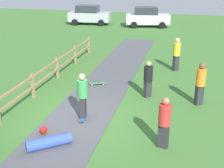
{
  "coord_description": "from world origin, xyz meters",
  "views": [
    {
      "loc": [
        3.65,
        -9.43,
        5.21
      ],
      "look_at": [
        0.95,
        1.2,
        1.0
      ],
      "focal_mm": 47.53,
      "sensor_mm": 36.0,
      "label": 1
    }
  ],
  "objects_px": {
    "skateboard_loose": "(98,83)",
    "bystander_black": "(148,78)",
    "skater_riding": "(83,94)",
    "bystander_red": "(164,120)",
    "bystander_yellow": "(177,53)",
    "skater_fallen": "(49,141)",
    "parked_car_white": "(147,17)",
    "parked_car_silver": "(89,15)",
    "bystander_orange": "(201,82)"
  },
  "relations": [
    {
      "from": "skater_riding",
      "to": "bystander_orange",
      "type": "relative_size",
      "value": 0.98
    },
    {
      "from": "parked_car_silver",
      "to": "bystander_red",
      "type": "bearing_deg",
      "value": -65.97
    },
    {
      "from": "skater_riding",
      "to": "bystander_yellow",
      "type": "distance_m",
      "value": 7.37
    },
    {
      "from": "skateboard_loose",
      "to": "parked_car_silver",
      "type": "xyz_separation_m",
      "value": [
        -5.88,
        16.48,
        0.87
      ]
    },
    {
      "from": "bystander_red",
      "to": "bystander_yellow",
      "type": "distance_m",
      "value": 7.89
    },
    {
      "from": "parked_car_white",
      "to": "parked_car_silver",
      "type": "bearing_deg",
      "value": 179.95
    },
    {
      "from": "parked_car_silver",
      "to": "parked_car_white",
      "type": "xyz_separation_m",
      "value": [
        5.98,
        -0.01,
        0.0
      ]
    },
    {
      "from": "bystander_yellow",
      "to": "parked_car_white",
      "type": "bearing_deg",
      "value": 104.54
    },
    {
      "from": "bystander_red",
      "to": "bystander_orange",
      "type": "relative_size",
      "value": 0.94
    },
    {
      "from": "skater_fallen",
      "to": "bystander_orange",
      "type": "xyz_separation_m",
      "value": [
        4.63,
        4.42,
        0.8
      ]
    },
    {
      "from": "bystander_red",
      "to": "parked_car_silver",
      "type": "xyz_separation_m",
      "value": [
        -9.44,
        21.17,
        0.02
      ]
    },
    {
      "from": "skater_riding",
      "to": "parked_car_silver",
      "type": "bearing_deg",
      "value": 107.71
    },
    {
      "from": "skateboard_loose",
      "to": "bystander_yellow",
      "type": "relative_size",
      "value": 0.45
    },
    {
      "from": "skater_riding",
      "to": "skateboard_loose",
      "type": "bearing_deg",
      "value": 98.12
    },
    {
      "from": "parked_car_silver",
      "to": "parked_car_white",
      "type": "height_order",
      "value": "same"
    },
    {
      "from": "skater_fallen",
      "to": "skateboard_loose",
      "type": "distance_m",
      "value": 5.55
    },
    {
      "from": "skater_riding",
      "to": "bystander_black",
      "type": "relative_size",
      "value": 1.08
    },
    {
      "from": "bystander_orange",
      "to": "parked_car_white",
      "type": "xyz_separation_m",
      "value": [
        -4.6,
        17.61,
        -0.04
      ]
    },
    {
      "from": "skateboard_loose",
      "to": "bystander_black",
      "type": "xyz_separation_m",
      "value": [
        2.54,
        -0.85,
        0.81
      ]
    },
    {
      "from": "bystander_red",
      "to": "skater_fallen",
      "type": "bearing_deg",
      "value": -166.22
    },
    {
      "from": "bystander_red",
      "to": "bystander_black",
      "type": "bearing_deg",
      "value": 104.85
    },
    {
      "from": "bystander_yellow",
      "to": "bystander_black",
      "type": "height_order",
      "value": "bystander_yellow"
    },
    {
      "from": "bystander_orange",
      "to": "parked_car_silver",
      "type": "relative_size",
      "value": 0.42
    },
    {
      "from": "skater_fallen",
      "to": "parked_car_white",
      "type": "xyz_separation_m",
      "value": [
        0.03,
        22.02,
        0.76
      ]
    },
    {
      "from": "skater_fallen",
      "to": "parked_car_silver",
      "type": "height_order",
      "value": "parked_car_silver"
    },
    {
      "from": "skateboard_loose",
      "to": "skater_riding",
      "type": "bearing_deg",
      "value": -81.88
    },
    {
      "from": "bystander_black",
      "to": "parked_car_white",
      "type": "distance_m",
      "value": 17.5
    },
    {
      "from": "skateboard_loose",
      "to": "parked_car_white",
      "type": "distance_m",
      "value": 16.5
    },
    {
      "from": "bystander_black",
      "to": "parked_car_silver",
      "type": "distance_m",
      "value": 19.27
    },
    {
      "from": "skateboard_loose",
      "to": "bystander_red",
      "type": "xyz_separation_m",
      "value": [
        3.56,
        -4.69,
        0.85
      ]
    },
    {
      "from": "skateboard_loose",
      "to": "bystander_yellow",
      "type": "bearing_deg",
      "value": 42.17
    },
    {
      "from": "skater_fallen",
      "to": "bystander_orange",
      "type": "height_order",
      "value": "bystander_orange"
    },
    {
      "from": "skateboard_loose",
      "to": "parked_car_white",
      "type": "height_order",
      "value": "parked_car_white"
    },
    {
      "from": "skateboard_loose",
      "to": "bystander_orange",
      "type": "height_order",
      "value": "bystander_orange"
    },
    {
      "from": "bystander_red",
      "to": "bystander_yellow",
      "type": "xyz_separation_m",
      "value": [
        -0.01,
        7.89,
        0.08
      ]
    },
    {
      "from": "skateboard_loose",
      "to": "bystander_yellow",
      "type": "height_order",
      "value": "bystander_yellow"
    },
    {
      "from": "skater_riding",
      "to": "parked_car_white",
      "type": "bearing_deg",
      "value": 91.15
    },
    {
      "from": "skater_riding",
      "to": "skater_fallen",
      "type": "bearing_deg",
      "value": -102.09
    },
    {
      "from": "skater_riding",
      "to": "bystander_red",
      "type": "bearing_deg",
      "value": -21.14
    },
    {
      "from": "bystander_orange",
      "to": "bystander_black",
      "type": "height_order",
      "value": "bystander_orange"
    },
    {
      "from": "skateboard_loose",
      "to": "parked_car_white",
      "type": "relative_size",
      "value": 0.18
    },
    {
      "from": "bystander_yellow",
      "to": "parked_car_white",
      "type": "height_order",
      "value": "parked_car_white"
    },
    {
      "from": "bystander_orange",
      "to": "parked_car_silver",
      "type": "distance_m",
      "value": 20.54
    },
    {
      "from": "skater_fallen",
      "to": "parked_car_white",
      "type": "height_order",
      "value": "parked_car_white"
    },
    {
      "from": "skater_fallen",
      "to": "parked_car_white",
      "type": "relative_size",
      "value": 0.3
    },
    {
      "from": "skater_riding",
      "to": "parked_car_silver",
      "type": "height_order",
      "value": "parked_car_silver"
    },
    {
      "from": "skater_riding",
      "to": "parked_car_silver",
      "type": "distance_m",
      "value": 20.99
    },
    {
      "from": "bystander_orange",
      "to": "bystander_yellow",
      "type": "bearing_deg",
      "value": 104.93
    },
    {
      "from": "bystander_orange",
      "to": "parked_car_silver",
      "type": "xyz_separation_m",
      "value": [
        -10.58,
        17.61,
        -0.04
      ]
    },
    {
      "from": "skater_riding",
      "to": "bystander_yellow",
      "type": "xyz_separation_m",
      "value": [
        3.04,
        6.71,
        0.01
      ]
    }
  ]
}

